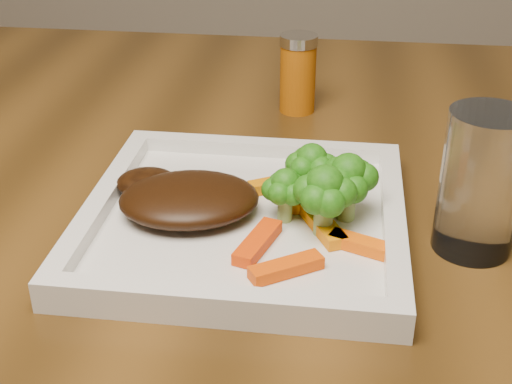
# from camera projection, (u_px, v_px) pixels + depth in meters

# --- Properties ---
(plate) EXTENTS (0.27, 0.27, 0.01)m
(plate) POSITION_uv_depth(u_px,v_px,m) (245.00, 223.00, 0.61)
(plate) COLOR white
(plate) RESTS_ON dining_table
(steak) EXTENTS (0.14, 0.12, 0.03)m
(steak) POSITION_uv_depth(u_px,v_px,m) (189.00, 199.00, 0.61)
(steak) COLOR black
(steak) RESTS_ON plate
(broccoli_0) EXTENTS (0.05, 0.05, 0.07)m
(broccoli_0) POSITION_uv_depth(u_px,v_px,m) (312.00, 165.00, 0.62)
(broccoli_0) COLOR #316A11
(broccoli_0) RESTS_ON plate
(broccoli_1) EXTENTS (0.06, 0.06, 0.06)m
(broccoli_1) POSITION_uv_depth(u_px,v_px,m) (348.00, 185.00, 0.59)
(broccoli_1) COLOR #206110
(broccoli_1) RESTS_ON plate
(broccoli_2) EXTENTS (0.06, 0.06, 0.06)m
(broccoli_2) POSITION_uv_depth(u_px,v_px,m) (324.00, 202.00, 0.57)
(broccoli_2) COLOR #246B11
(broccoli_2) RESTS_ON plate
(broccoli_3) EXTENTS (0.05, 0.05, 0.06)m
(broccoli_3) POSITION_uv_depth(u_px,v_px,m) (285.00, 188.00, 0.59)
(broccoli_3) COLOR #126110
(broccoli_3) RESTS_ON plate
(carrot_0) EXTENTS (0.06, 0.04, 0.01)m
(carrot_0) POSITION_uv_depth(u_px,v_px,m) (286.00, 268.00, 0.54)
(carrot_0) COLOR #E24603
(carrot_0) RESTS_ON plate
(carrot_1) EXTENTS (0.06, 0.03, 0.01)m
(carrot_1) POSITION_uv_depth(u_px,v_px,m) (363.00, 245.00, 0.56)
(carrot_1) COLOR #F65C04
(carrot_1) RESTS_ON plate
(carrot_2) EXTENTS (0.03, 0.06, 0.01)m
(carrot_2) POSITION_uv_depth(u_px,v_px,m) (258.00, 242.00, 0.57)
(carrot_2) COLOR #E33903
(carrot_2) RESTS_ON plate
(carrot_4) EXTENTS (0.05, 0.04, 0.01)m
(carrot_4) POSITION_uv_depth(u_px,v_px,m) (277.00, 184.00, 0.65)
(carrot_4) COLOR #CB6C03
(carrot_4) RESTS_ON plate
(carrot_5) EXTENTS (0.04, 0.06, 0.01)m
(carrot_5) POSITION_uv_depth(u_px,v_px,m) (323.00, 225.00, 0.59)
(carrot_5) COLOR orange
(carrot_5) RESTS_ON plate
(carrot_6) EXTENTS (0.05, 0.02, 0.01)m
(carrot_6) POSITION_uv_depth(u_px,v_px,m) (319.00, 207.00, 0.62)
(carrot_6) COLOR orange
(carrot_6) RESTS_ON plate
(spice_shaker) EXTENTS (0.04, 0.04, 0.09)m
(spice_shaker) POSITION_uv_depth(u_px,v_px,m) (298.00, 74.00, 0.83)
(spice_shaker) COLOR #A25009
(spice_shaker) RESTS_ON dining_table
(drinking_glass) EXTENTS (0.07, 0.07, 0.12)m
(drinking_glass) POSITION_uv_depth(u_px,v_px,m) (481.00, 183.00, 0.56)
(drinking_glass) COLOR white
(drinking_glass) RESTS_ON dining_table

